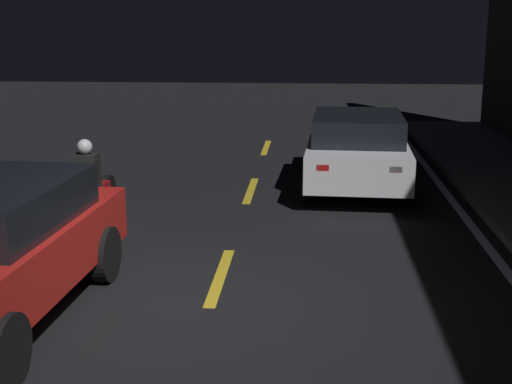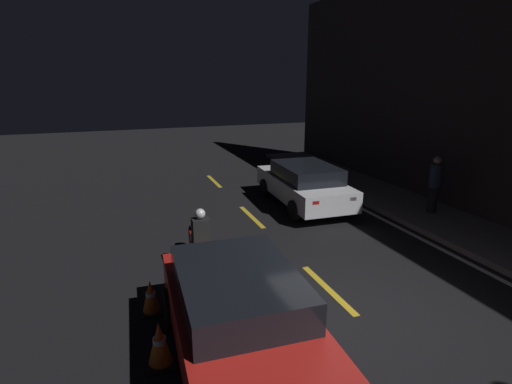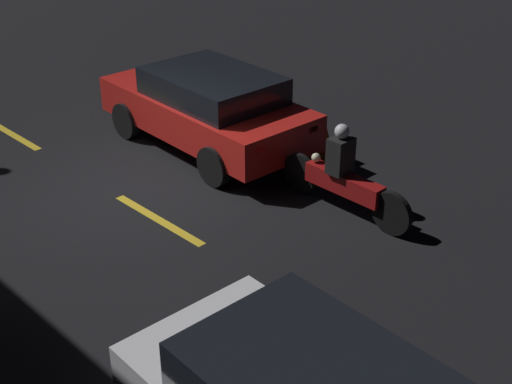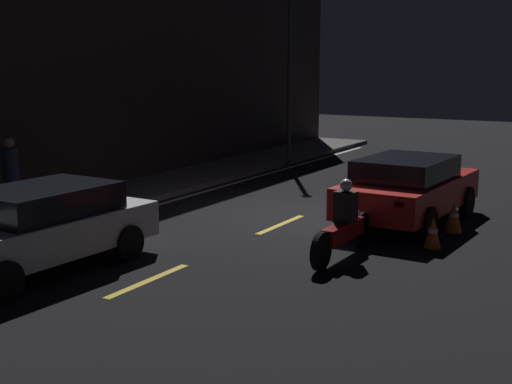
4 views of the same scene
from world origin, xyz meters
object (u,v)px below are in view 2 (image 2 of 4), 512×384
at_px(taxi_red, 241,318).
at_px(traffic_cone_mid, 160,344).
at_px(sedan_white, 304,183).
at_px(pedestrian, 434,184).
at_px(traffic_cone_near, 151,297).
at_px(motorcycle, 200,244).

xyz_separation_m(taxi_red, traffic_cone_mid, (-0.43, -1.10, -0.45)).
bearing_deg(sedan_white, pedestrian, -123.41).
bearing_deg(traffic_cone_near, taxi_red, 30.31).
relative_size(sedan_white, pedestrian, 2.54).
xyz_separation_m(sedan_white, pedestrian, (2.26, 3.11, 0.26)).
xyz_separation_m(taxi_red, traffic_cone_near, (-1.84, -1.08, -0.48)).
bearing_deg(taxi_red, motorcycle, -179.53).
relative_size(motorcycle, pedestrian, 1.44).
distance_m(traffic_cone_near, pedestrian, 8.74).
height_order(motorcycle, traffic_cone_mid, motorcycle).
xyz_separation_m(taxi_red, motorcycle, (-3.21, 0.13, -0.21)).
relative_size(taxi_red, traffic_cone_mid, 6.28).
bearing_deg(taxi_red, sedan_white, 149.39).
distance_m(motorcycle, pedestrian, 7.27).
bearing_deg(pedestrian, motorcycle, -82.73).
distance_m(taxi_red, traffic_cone_near, 2.18).
height_order(taxi_red, pedestrian, pedestrian).
distance_m(taxi_red, pedestrian, 8.42).
bearing_deg(motorcycle, pedestrian, 97.96).
bearing_deg(traffic_cone_mid, motorcycle, 156.15).
relative_size(sedan_white, traffic_cone_near, 6.96).
xyz_separation_m(traffic_cone_mid, pedestrian, (-3.70, 8.43, 0.67)).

